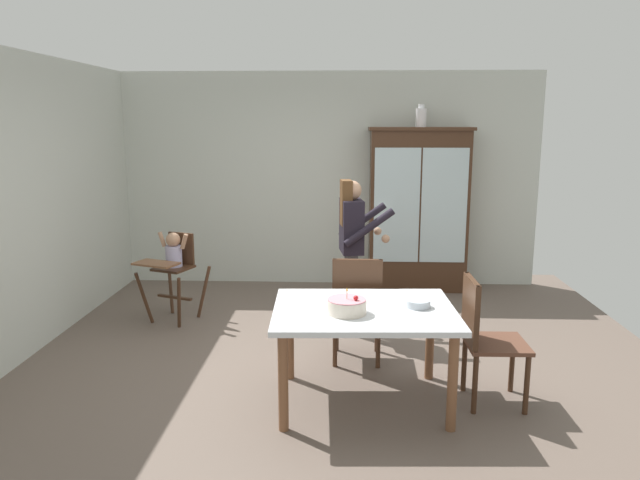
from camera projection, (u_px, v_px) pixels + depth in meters
ground_plane at (318, 360)px, 5.27m from camera, size 6.24×6.24×0.00m
wall_back at (328, 180)px, 7.58m from camera, size 5.32×0.06×2.70m
wall_left at (14, 208)px, 5.12m from camera, size 0.06×5.32×2.70m
china_cabinet at (418, 209)px, 7.34m from camera, size 1.25×0.48×2.02m
ceramic_vase at (421, 117)px, 7.12m from camera, size 0.13×0.13×0.27m
high_chair_with_toddler at (173, 260)px, 6.21m from camera, size 0.74×0.81×0.95m
adult_person at (352, 237)px, 5.81m from camera, size 0.55×0.53×1.53m
dining_table at (364, 320)px, 4.36m from camera, size 1.37×1.08×0.74m
birthday_cake at (347, 306)px, 4.21m from camera, size 0.28×0.28×0.19m
serving_bowl at (418, 304)px, 4.36m from camera, size 0.18×0.18×0.05m
dining_chair_far_side at (357, 302)px, 5.09m from camera, size 0.45×0.45×0.96m
dining_chair_right_end at (483, 332)px, 4.38m from camera, size 0.45×0.45×0.96m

